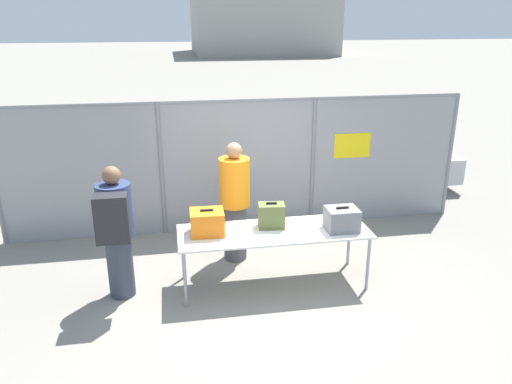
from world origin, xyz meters
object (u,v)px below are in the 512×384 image
Objects in this scene: suitcase_grey at (342,219)px; inspection_table at (274,234)px; traveler_hooded at (116,229)px; security_worker_near at (235,200)px; utility_trailer at (361,168)px; suitcase_orange at (207,222)px; suitcase_olive at (271,216)px.

inspection_table is at bearing 172.37° from suitcase_grey.
traveler_hooded is 0.98× the size of security_worker_near.
security_worker_near is (-0.38, 0.80, 0.17)m from inspection_table.
suitcase_grey is at bearing -115.00° from utility_trailer.
security_worker_near reaches higher than suitcase_grey.
suitcase_orange is 1.07m from traveler_hooded.
suitcase_grey is (1.66, -0.18, -0.01)m from suitcase_orange.
traveler_hooded reaches higher than suitcase_olive.
inspection_table is at bearing 2.74° from traveler_hooded.
suitcase_orange is 1.07× the size of suitcase_grey.
security_worker_near reaches higher than utility_trailer.
suitcase_olive reaches higher than suitcase_orange.
utility_trailer is at bearing -123.11° from security_worker_near.
suitcase_orange is 0.85m from security_worker_near.
inspection_table is 1.41× the size of security_worker_near.
inspection_table is 0.23m from suitcase_olive.
security_worker_near is (-1.22, 0.91, -0.01)m from suitcase_grey.
security_worker_near is at bearing 118.82° from suitcase_olive.
inspection_table is 1.43× the size of traveler_hooded.
suitcase_grey is at bearing -7.63° from inspection_table.
utility_trailer is at bearing 40.68° from traveler_hooded.
inspection_table is 0.90m from security_worker_near.
utility_trailer is at bearing 45.29° from suitcase_orange.
suitcase_olive is (0.81, 0.05, 0.01)m from suitcase_orange.
traveler_hooded is at bearing 42.45° from security_worker_near.
suitcase_orange is at bearing 6.05° from traveler_hooded.
suitcase_orange is 0.81m from suitcase_olive.
traveler_hooded is 5.54m from utility_trailer.
suitcase_grey is 0.23× the size of security_worker_near.
inspection_table is 4.20m from utility_trailer.
traveler_hooded is at bearing -176.61° from suitcase_olive.
suitcase_olive reaches higher than utility_trailer.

